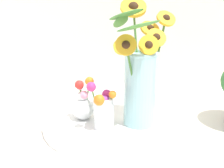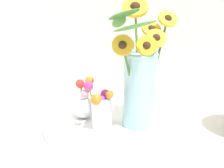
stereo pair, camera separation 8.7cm
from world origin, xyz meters
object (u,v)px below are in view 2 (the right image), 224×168
object	(u,v)px
vase_small_center	(101,108)
serving_tray	(112,122)
mason_jar_sunflowers	(139,78)
vase_bulb_right	(84,103)

from	to	relation	value
vase_small_center	serving_tray	bearing A→B (deg)	63.51
vase_small_center	mason_jar_sunflowers	bearing A→B (deg)	15.23
vase_small_center	vase_bulb_right	world-z (taller)	vase_small_center
mason_jar_sunflowers	vase_small_center	bearing A→B (deg)	-164.77
mason_jar_sunflowers	vase_bulb_right	bearing A→B (deg)	167.15
serving_tray	vase_small_center	distance (m)	0.11
mason_jar_sunflowers	vase_small_center	world-z (taller)	mason_jar_sunflowers
mason_jar_sunflowers	vase_small_center	distance (m)	0.16
serving_tray	mason_jar_sunflowers	bearing A→B (deg)	-20.15
vase_small_center	vase_bulb_right	xyz separation A→B (m)	(-0.07, 0.08, -0.01)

